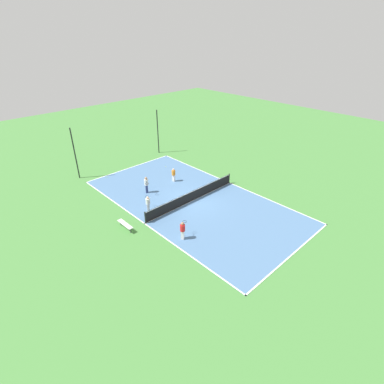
{
  "coord_description": "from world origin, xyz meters",
  "views": [
    {
      "loc": [
        -15.55,
        -16.39,
        13.31
      ],
      "look_at": [
        0.0,
        0.0,
        0.9
      ],
      "focal_mm": 28.0,
      "sensor_mm": 36.0,
      "label": 1
    }
  ],
  "objects_px": {
    "player_near_white": "(148,203)",
    "player_far_white": "(146,184)",
    "tennis_net": "(192,196)",
    "fence_post_back_right": "(158,132)",
    "bench": "(125,225)",
    "player_coach_red": "(183,230)",
    "tennis_ball_midcourt": "(166,167)",
    "fence_post_back_left": "(75,154)",
    "tennis_ball_far_baseline": "(107,177)",
    "player_center_orange": "(174,174)"
  },
  "relations": [
    {
      "from": "bench",
      "to": "fence_post_back_right",
      "type": "relative_size",
      "value": 0.32
    },
    {
      "from": "player_far_white",
      "to": "tennis_ball_far_baseline",
      "type": "bearing_deg",
      "value": -140.74
    },
    {
      "from": "fence_post_back_left",
      "to": "player_far_white",
      "type": "bearing_deg",
      "value": -66.82
    },
    {
      "from": "player_coach_red",
      "to": "player_far_white",
      "type": "bearing_deg",
      "value": 39.12
    },
    {
      "from": "tennis_net",
      "to": "player_near_white",
      "type": "relative_size",
      "value": 7.37
    },
    {
      "from": "tennis_ball_far_baseline",
      "to": "player_coach_red",
      "type": "bearing_deg",
      "value": -95.01
    },
    {
      "from": "player_center_orange",
      "to": "tennis_ball_midcourt",
      "type": "relative_size",
      "value": 20.03
    },
    {
      "from": "tennis_net",
      "to": "fence_post_back_left",
      "type": "distance_m",
      "value": 12.45
    },
    {
      "from": "bench",
      "to": "player_coach_red",
      "type": "distance_m",
      "value": 4.54
    },
    {
      "from": "fence_post_back_left",
      "to": "fence_post_back_right",
      "type": "relative_size",
      "value": 1.0
    },
    {
      "from": "player_near_white",
      "to": "tennis_ball_midcourt",
      "type": "bearing_deg",
      "value": -19.55
    },
    {
      "from": "player_center_orange",
      "to": "player_far_white",
      "type": "distance_m",
      "value": 3.3
    },
    {
      "from": "player_far_white",
      "to": "fence_post_back_right",
      "type": "xyz_separation_m",
      "value": [
        7.04,
        7.25,
        1.67
      ]
    },
    {
      "from": "player_near_white",
      "to": "tennis_ball_far_baseline",
      "type": "height_order",
      "value": "player_near_white"
    },
    {
      "from": "player_far_white",
      "to": "tennis_ball_midcourt",
      "type": "relative_size",
      "value": 23.08
    },
    {
      "from": "player_near_white",
      "to": "player_far_white",
      "type": "xyz_separation_m",
      "value": [
        1.77,
        2.65,
        0.13
      ]
    },
    {
      "from": "player_far_white",
      "to": "fence_post_back_right",
      "type": "distance_m",
      "value": 10.24
    },
    {
      "from": "bench",
      "to": "player_far_white",
      "type": "relative_size",
      "value": 1.05
    },
    {
      "from": "tennis_net",
      "to": "player_near_white",
      "type": "bearing_deg",
      "value": 161.01
    },
    {
      "from": "player_far_white",
      "to": "player_coach_red",
      "type": "bearing_deg",
      "value": 11.16
    },
    {
      "from": "player_center_orange",
      "to": "player_coach_red",
      "type": "distance_m",
      "value": 9.27
    },
    {
      "from": "player_near_white",
      "to": "tennis_ball_far_baseline",
      "type": "distance_m",
      "value": 8.1
    },
    {
      "from": "bench",
      "to": "fence_post_back_left",
      "type": "relative_size",
      "value": 0.32
    },
    {
      "from": "tennis_net",
      "to": "player_near_white",
      "type": "xyz_separation_m",
      "value": [
        -3.74,
        1.29,
        0.25
      ]
    },
    {
      "from": "tennis_ball_midcourt",
      "to": "fence_post_back_right",
      "type": "bearing_deg",
      "value": 61.51
    },
    {
      "from": "fence_post_back_right",
      "to": "bench",
      "type": "bearing_deg",
      "value": -137.09
    },
    {
      "from": "player_far_white",
      "to": "tennis_ball_midcourt",
      "type": "xyz_separation_m",
      "value": [
        4.91,
        3.33,
        -0.86
      ]
    },
    {
      "from": "bench",
      "to": "tennis_net",
      "type": "bearing_deg",
      "value": -93.97
    },
    {
      "from": "player_near_white",
      "to": "player_coach_red",
      "type": "height_order",
      "value": "player_coach_red"
    },
    {
      "from": "player_center_orange",
      "to": "player_coach_red",
      "type": "height_order",
      "value": "player_coach_red"
    },
    {
      "from": "tennis_ball_midcourt",
      "to": "fence_post_back_left",
      "type": "xyz_separation_m",
      "value": [
        -8.01,
        3.93,
        2.53
      ]
    },
    {
      "from": "player_center_orange",
      "to": "fence_post_back_left",
      "type": "xyz_separation_m",
      "value": [
        -6.4,
        7.17,
        1.8
      ]
    },
    {
      "from": "player_coach_red",
      "to": "tennis_net",
      "type": "bearing_deg",
      "value": 5.26
    },
    {
      "from": "player_near_white",
      "to": "player_far_white",
      "type": "relative_size",
      "value": 0.87
    },
    {
      "from": "player_center_orange",
      "to": "player_coach_red",
      "type": "xyz_separation_m",
      "value": [
        -5.5,
        -7.46,
        0.04
      ]
    },
    {
      "from": "player_near_white",
      "to": "fence_post_back_right",
      "type": "xyz_separation_m",
      "value": [
        8.81,
        9.9,
        1.8
      ]
    },
    {
      "from": "tennis_ball_far_baseline",
      "to": "fence_post_back_left",
      "type": "height_order",
      "value": "fence_post_back_left"
    },
    {
      "from": "player_near_white",
      "to": "player_center_orange",
      "type": "relative_size",
      "value": 1.0
    },
    {
      "from": "bench",
      "to": "player_far_white",
      "type": "height_order",
      "value": "player_far_white"
    },
    {
      "from": "tennis_ball_midcourt",
      "to": "player_coach_red",
      "type": "bearing_deg",
      "value": -123.62
    },
    {
      "from": "bench",
      "to": "player_near_white",
      "type": "xyz_separation_m",
      "value": [
        2.74,
        0.84,
        0.4
      ]
    },
    {
      "from": "bench",
      "to": "tennis_ball_midcourt",
      "type": "height_order",
      "value": "bench"
    },
    {
      "from": "player_near_white",
      "to": "player_coach_red",
      "type": "xyz_separation_m",
      "value": [
        -0.43,
        -4.72,
        0.04
      ]
    },
    {
      "from": "player_far_white",
      "to": "tennis_ball_far_baseline",
      "type": "xyz_separation_m",
      "value": [
        -1.09,
        5.39,
        -0.86
      ]
    },
    {
      "from": "bench",
      "to": "tennis_ball_far_baseline",
      "type": "relative_size",
      "value": 24.3
    },
    {
      "from": "tennis_net",
      "to": "player_coach_red",
      "type": "xyz_separation_m",
      "value": [
        -4.17,
        -3.44,
        0.28
      ]
    },
    {
      "from": "player_near_white",
      "to": "player_far_white",
      "type": "distance_m",
      "value": 3.19
    },
    {
      "from": "player_far_white",
      "to": "fence_post_back_left",
      "type": "bearing_deg",
      "value": -128.99
    },
    {
      "from": "tennis_ball_far_baseline",
      "to": "fence_post_back_right",
      "type": "relative_size",
      "value": 0.01
    },
    {
      "from": "tennis_net",
      "to": "player_far_white",
      "type": "bearing_deg",
      "value": 116.53
    }
  ]
}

